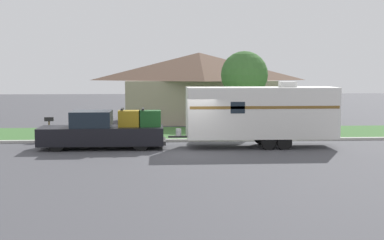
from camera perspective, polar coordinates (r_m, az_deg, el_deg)
name	(u,v)px	position (r m, az deg, el deg)	size (l,w,h in m)	color
ground_plane	(191,152)	(25.50, -0.14, -3.44)	(120.00, 120.00, 0.00)	#47474C
curb_strip	(186,140)	(29.20, -0.61, -2.17)	(80.00, 0.30, 0.14)	beige
lawn_strip	(183,133)	(32.82, -0.97, -1.42)	(80.00, 7.00, 0.03)	#3D6B33
house_across_street	(199,86)	(40.28, 0.75, 3.66)	(11.57, 6.86, 5.17)	gray
pickup_truck	(104,131)	(26.90, -9.42, -1.18)	(6.23, 2.02, 2.01)	black
travel_trailer	(261,112)	(27.19, 7.38, 0.81)	(8.44, 2.23, 3.32)	black
mailbox	(49,123)	(30.48, -15.01, -0.27)	(0.48, 0.20, 1.30)	brown
tree_in_yard	(244,75)	(33.29, 5.60, 4.81)	(2.92, 2.92, 5.06)	brown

